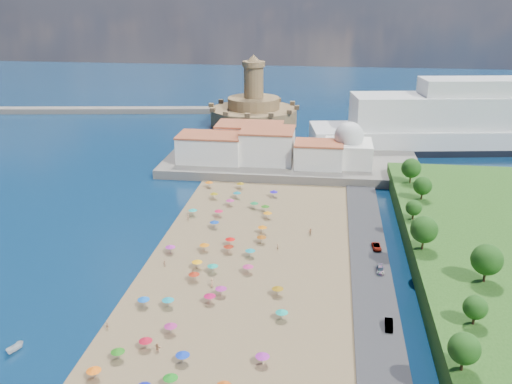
# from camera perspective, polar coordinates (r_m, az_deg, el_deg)

# --- Properties ---
(ground) EXTENTS (700.00, 700.00, 0.00)m
(ground) POSITION_cam_1_polar(r_m,az_deg,el_deg) (137.59, -3.03, -6.59)
(ground) COLOR #071938
(ground) RESTS_ON ground
(terrace) EXTENTS (90.00, 36.00, 3.00)m
(terrace) POSITION_cam_1_polar(r_m,az_deg,el_deg) (203.40, 3.45, 2.77)
(terrace) COLOR #59544C
(terrace) RESTS_ON ground
(jetty) EXTENTS (18.00, 70.00, 2.40)m
(jetty) POSITION_cam_1_polar(r_m,az_deg,el_deg) (239.33, -1.20, 5.35)
(jetty) COLOR #59544C
(jetty) RESTS_ON ground
(breakwater) EXTENTS (199.03, 34.77, 2.60)m
(breakwater) POSITION_cam_1_polar(r_m,az_deg,el_deg) (310.50, -18.24, 7.77)
(breakwater) COLOR #59544C
(breakwater) RESTS_ON ground
(waterfront_buildings) EXTENTS (57.00, 29.00, 11.00)m
(waterfront_buildings) POSITION_cam_1_polar(r_m,az_deg,el_deg) (203.51, -0.18, 4.68)
(waterfront_buildings) COLOR silver
(waterfront_buildings) RESTS_ON terrace
(domed_building) EXTENTS (16.00, 16.00, 15.00)m
(domed_building) POSITION_cam_1_polar(r_m,az_deg,el_deg) (199.08, 9.22, 4.40)
(domed_building) COLOR silver
(domed_building) RESTS_ON terrace
(fortress) EXTENTS (40.00, 40.00, 32.40)m
(fortress) POSITION_cam_1_polar(r_m,az_deg,el_deg) (267.00, -0.23, 8.10)
(fortress) COLOR olive
(fortress) RESTS_ON ground
(cruise_ship) EXTENTS (158.58, 47.31, 34.29)m
(cruise_ship) POSITION_cam_1_polar(r_m,az_deg,el_deg) (247.00, 24.09, 6.22)
(cruise_ship) COLOR black
(cruise_ship) RESTS_ON ground
(beach_parasols) EXTENTS (32.49, 115.36, 2.20)m
(beach_parasols) POSITION_cam_1_polar(r_m,az_deg,el_deg) (126.62, -4.52, -8.01)
(beach_parasols) COLOR gray
(beach_parasols) RESTS_ON beach
(beachgoers) EXTENTS (37.31, 75.82, 1.87)m
(beachgoers) POSITION_cam_1_polar(r_m,az_deg,el_deg) (129.73, -3.73, -7.77)
(beachgoers) COLOR tan
(beachgoers) RESTS_ON beach
(parked_cars) EXTENTS (2.38, 38.98, 1.38)m
(parked_cars) POSITION_cam_1_polar(r_m,az_deg,el_deg) (130.26, 12.39, -8.02)
(parked_cars) COLOR gray
(parked_cars) RESTS_ON promenade
(hillside_trees) EXTENTS (16.49, 111.01, 7.97)m
(hillside_trees) POSITION_cam_1_polar(r_m,az_deg,el_deg) (128.16, 18.09, -4.60)
(hillside_trees) COLOR #382314
(hillside_trees) RESTS_ON hillside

